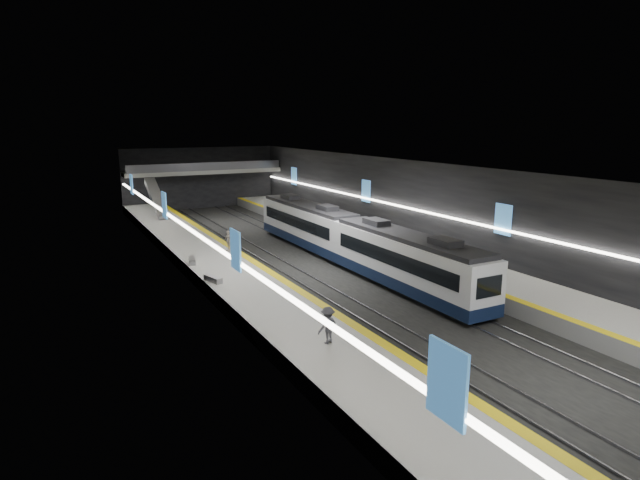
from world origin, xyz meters
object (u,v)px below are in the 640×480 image
bench_left_near (213,279)px  passenger_right_a (370,233)px  bench_left_far (192,261)px  bench_right_far (322,214)px  passenger_left_b (328,326)px  escalator (157,198)px  train (350,238)px  passenger_left_a (229,241)px

bench_left_near → passenger_right_a: passenger_right_a is taller
bench_left_far → bench_right_far: (18.25, 13.80, 0.00)m
passenger_right_a → passenger_left_b: (-13.73, -17.44, 0.11)m
escalator → train: bearing=-68.4°
escalator → passenger_right_a: bearing=-59.0°
bench_left_near → passenger_right_a: size_ratio=1.02×
bench_right_far → passenger_left_a: (-14.61, -11.38, 0.64)m
train → passenger_right_a: (3.63, 2.57, -0.41)m
bench_left_far → bench_right_far: size_ratio=0.98×
escalator → passenger_left_a: escalator is taller
escalator → bench_left_far: size_ratio=4.79×
bench_left_near → passenger_left_a: bearing=49.2°
bench_left_near → bench_right_far: (18.26, 19.14, 0.01)m
bench_left_near → passenger_left_b: 12.39m
bench_left_far → passenger_left_b: passenger_left_b is taller
bench_right_far → passenger_left_b: bearing=-136.4°
bench_right_far → passenger_left_a: bearing=-161.0°
train → bench_left_near: bearing=-167.5°
train → bench_right_far: train is taller
bench_left_far → passenger_left_a: bearing=46.6°
escalator → bench_right_far: 18.56m
passenger_left_b → bench_right_far: bearing=-132.3°
passenger_left_b → escalator: bearing=-104.9°
escalator → bench_left_near: escalator is taller
bench_left_far → passenger_right_a: passenger_right_a is taller
escalator → bench_left_far: escalator is taller
train → passenger_left_a: (-8.35, 5.10, -0.35)m
bench_left_near → passenger_left_a: passenger_left_a is taller
bench_left_far → bench_left_near: bearing=-77.0°
bench_right_far → passenger_right_a: size_ratio=1.08×
train → passenger_right_a: train is taller
passenger_left_a → passenger_left_b: (-1.74, -19.98, 0.05)m
train → passenger_left_a: train is taller
bench_left_near → bench_right_far: size_ratio=0.94×
bench_left_near → bench_left_far: 5.35m
bench_left_near → bench_left_far: size_ratio=0.96×
escalator → bench_left_near: (-2.00, -27.94, -1.70)m
bench_left_near → passenger_right_a: (15.63, 5.22, 0.59)m
bench_left_far → train: bearing=0.4°
bench_left_far → passenger_left_b: bearing=-70.8°
train → passenger_right_a: size_ratio=19.11×
bench_right_far → passenger_left_b: 35.38m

